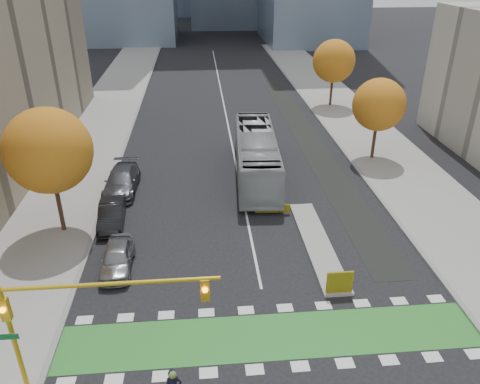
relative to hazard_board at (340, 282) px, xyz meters
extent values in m
plane|color=black|center=(-4.00, -4.20, -0.80)|extent=(300.00, 300.00, 0.00)
cube|color=gray|center=(-17.50, 15.80, -0.73)|extent=(7.00, 120.00, 0.15)
cube|color=gray|center=(9.50, 15.80, -0.73)|extent=(7.00, 120.00, 0.15)
cube|color=gray|center=(-14.00, 15.80, -0.73)|extent=(0.30, 120.00, 0.16)
cube|color=gray|center=(6.00, 15.80, -0.73)|extent=(0.30, 120.00, 0.16)
cube|color=#297D29|center=(-4.00, -2.70, -0.79)|extent=(20.00, 3.00, 0.01)
cube|color=silver|center=(-4.00, 35.80, -0.80)|extent=(0.15, 70.00, 0.01)
cube|color=black|center=(3.50, 25.80, -0.80)|extent=(2.50, 50.00, 0.01)
cube|color=gray|center=(0.00, 4.80, -0.72)|extent=(1.60, 10.00, 0.16)
cube|color=yellow|center=(0.00, 0.00, 0.00)|extent=(1.40, 0.12, 1.30)
cylinder|color=#332114|center=(-16.00, 7.80, 1.82)|extent=(0.28, 0.28, 5.25)
sphere|color=#B95616|center=(-16.00, 7.80, 4.83)|extent=(5.20, 5.20, 5.20)
cylinder|color=#332114|center=(8.00, 17.80, 1.47)|extent=(0.28, 0.28, 4.55)
sphere|color=#B95616|center=(8.00, 17.80, 4.08)|extent=(4.40, 4.40, 4.40)
cylinder|color=#332114|center=(8.50, 33.80, 1.65)|extent=(0.28, 0.28, 4.90)
sphere|color=#B95616|center=(8.50, 33.80, 4.45)|extent=(4.80, 4.80, 4.80)
cylinder|color=#BF9914|center=(-14.50, -4.70, 1.80)|extent=(0.20, 0.20, 5.20)
cylinder|color=#BF9914|center=(-10.50, -4.70, 4.30)|extent=(8.20, 0.16, 0.16)
cube|color=#BF9914|center=(-14.50, -4.70, 3.40)|extent=(0.35, 0.28, 1.00)
sphere|color=orange|center=(-14.50, -4.88, 3.50)|extent=(0.22, 0.22, 0.22)
cube|color=#BF9914|center=(-7.00, -4.70, 3.80)|extent=(0.35, 0.28, 1.00)
sphere|color=orange|center=(-7.00, -4.88, 3.90)|extent=(0.22, 0.22, 0.22)
cube|color=#0C5926|center=(-14.50, -5.10, 2.40)|extent=(0.85, 0.04, 0.25)
sphere|color=#597F2D|center=(-8.33, -6.50, 1.34)|extent=(0.30, 0.30, 0.30)
imported|color=#AAB0B2|center=(-2.57, 15.11, 1.03)|extent=(3.87, 13.33, 3.67)
imported|color=gray|center=(-11.93, 3.42, -0.07)|extent=(1.79, 4.30, 1.45)
imported|color=black|center=(-13.00, 8.42, -0.07)|extent=(1.85, 4.55, 1.47)
imported|color=#4C4C51|center=(-13.00, 13.42, 0.02)|extent=(2.46, 5.74, 1.65)
camera|label=1|loc=(-6.93, -19.03, 15.25)|focal=35.00mm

